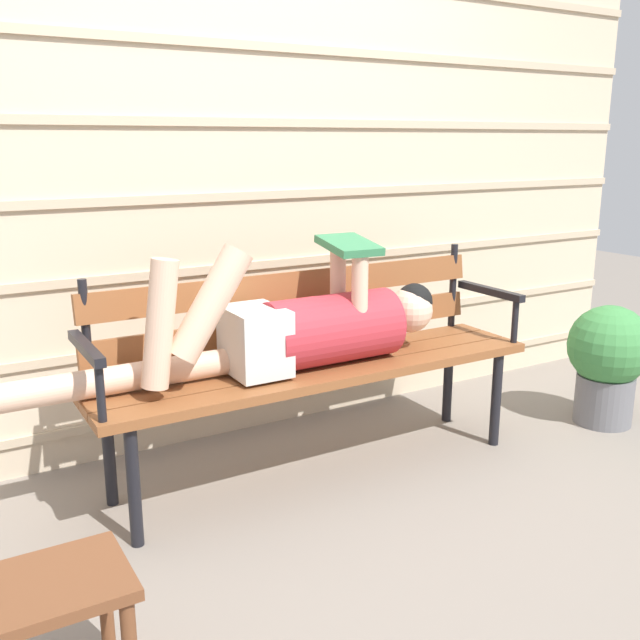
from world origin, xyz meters
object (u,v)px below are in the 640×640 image
Objects in this scene: potted_plant at (608,358)px; reclining_person at (301,328)px; park_bench at (312,350)px; footstool at (53,606)px.

reclining_person is at bearing 171.18° from potted_plant.
park_bench is 1.44m from footstool.
reclining_person is 2.97× the size of potted_plant.
footstool is at bearing -169.03° from potted_plant.
park_bench is at bearing 168.14° from potted_plant.
footstool is at bearing -145.45° from reclining_person.
footstool is 0.62× the size of potted_plant.
reclining_person is (-0.09, -0.07, 0.12)m from park_bench.
reclining_person reaches higher than footstool.
potted_plant is (1.44, -0.30, -0.18)m from park_bench.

